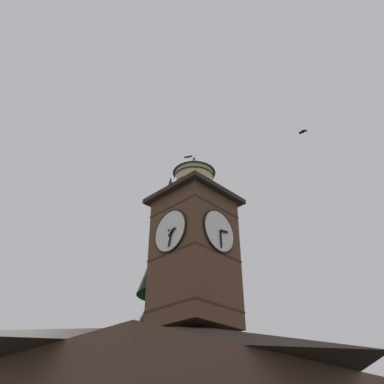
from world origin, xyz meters
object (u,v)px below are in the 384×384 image
object	(u,v)px
flying_bird_high	(188,157)
clock_tower	(194,244)
pine_tree_behind	(165,331)
moon	(50,355)
flying_bird_low	(303,132)

from	to	relation	value
flying_bird_high	clock_tower	bearing A→B (deg)	49.37
pine_tree_behind	flying_bird_high	distance (m)	12.95
moon	flying_bird_high	bearing A→B (deg)	74.07
clock_tower	flying_bird_low	size ratio (longest dim) A/B	18.47
clock_tower	pine_tree_behind	bearing A→B (deg)	-114.67
clock_tower	moon	distance (m)	43.98
pine_tree_behind	clock_tower	bearing A→B (deg)	65.33
clock_tower	flying_bird_low	world-z (taller)	flying_bird_low
pine_tree_behind	moon	distance (m)	39.61
flying_bird_high	flying_bird_low	world-z (taller)	flying_bird_high
moon	flying_bird_low	xyz separation A→B (m)	(8.43, 46.13, 7.28)
flying_bird_low	pine_tree_behind	bearing A→B (deg)	-67.00
pine_tree_behind	flying_bird_high	size ratio (longest dim) A/B	28.65
clock_tower	moon	world-z (taller)	clock_tower
pine_tree_behind	flying_bird_low	distance (m)	15.14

